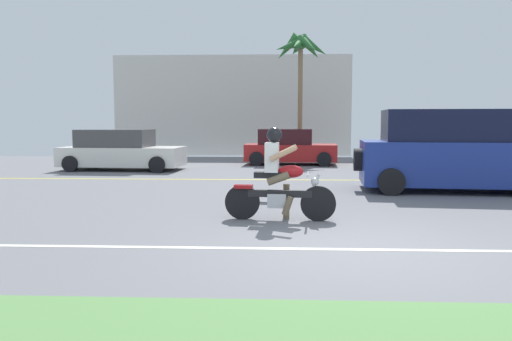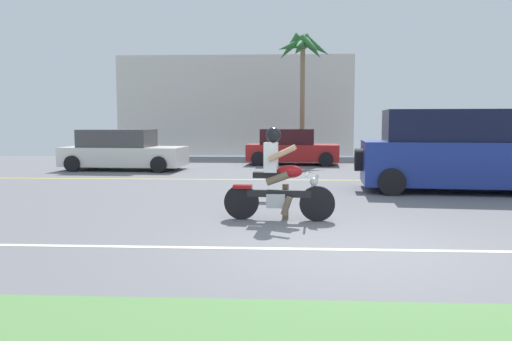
{
  "view_description": "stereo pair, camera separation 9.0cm",
  "coord_description": "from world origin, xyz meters",
  "px_view_note": "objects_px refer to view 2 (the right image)",
  "views": [
    {
      "loc": [
        -1.1,
        -6.84,
        1.73
      ],
      "look_at": [
        -1.6,
        4.01,
        0.68
      ],
      "focal_mm": 35.65,
      "sensor_mm": 36.0,
      "label": 1
    },
    {
      "loc": [
        -1.01,
        -6.83,
        1.73
      ],
      "look_at": [
        -1.6,
        4.01,
        0.68
      ],
      "focal_mm": 35.65,
      "sensor_mm": 36.0,
      "label": 2
    }
  ],
  "objects_px": {
    "parked_car_2": "(435,149)",
    "palm_tree_0": "(303,52)",
    "motorcyclist": "(278,181)",
    "parked_car_1": "(291,148)",
    "suv_nearby": "(453,152)",
    "parked_car_0": "(123,151)"
  },
  "relations": [
    {
      "from": "motorcyclist",
      "to": "palm_tree_0",
      "type": "distance_m",
      "value": 14.29
    },
    {
      "from": "parked_car_2",
      "to": "palm_tree_0",
      "type": "distance_m",
      "value": 7.36
    },
    {
      "from": "parked_car_1",
      "to": "motorcyclist",
      "type": "bearing_deg",
      "value": -92.0
    },
    {
      "from": "motorcyclist",
      "to": "parked_car_1",
      "type": "xyz_separation_m",
      "value": [
        0.41,
        11.7,
        -0.02
      ]
    },
    {
      "from": "parked_car_2",
      "to": "palm_tree_0",
      "type": "xyz_separation_m",
      "value": [
        -4.58,
        4.15,
        3.99
      ]
    },
    {
      "from": "parked_car_1",
      "to": "suv_nearby",
      "type": "bearing_deg",
      "value": -63.56
    },
    {
      "from": "motorcyclist",
      "to": "parked_car_0",
      "type": "height_order",
      "value": "motorcyclist"
    },
    {
      "from": "suv_nearby",
      "to": "parked_car_2",
      "type": "height_order",
      "value": "suv_nearby"
    },
    {
      "from": "parked_car_1",
      "to": "parked_car_2",
      "type": "bearing_deg",
      "value": -23.23
    },
    {
      "from": "parked_car_2",
      "to": "palm_tree_0",
      "type": "bearing_deg",
      "value": 137.77
    },
    {
      "from": "suv_nearby",
      "to": "parked_car_2",
      "type": "xyz_separation_m",
      "value": [
        1.21,
        5.59,
        -0.21
      ]
    },
    {
      "from": "motorcyclist",
      "to": "parked_car_1",
      "type": "relative_size",
      "value": 0.52
    },
    {
      "from": "parked_car_0",
      "to": "palm_tree_0",
      "type": "bearing_deg",
      "value": 34.78
    },
    {
      "from": "suv_nearby",
      "to": "palm_tree_0",
      "type": "relative_size",
      "value": 0.85
    },
    {
      "from": "motorcyclist",
      "to": "parked_car_1",
      "type": "bearing_deg",
      "value": 88.0
    },
    {
      "from": "parked_car_0",
      "to": "parked_car_1",
      "type": "height_order",
      "value": "parked_car_0"
    },
    {
      "from": "parked_car_1",
      "to": "parked_car_2",
      "type": "height_order",
      "value": "parked_car_2"
    },
    {
      "from": "parked_car_0",
      "to": "motorcyclist",
      "type": "bearing_deg",
      "value": -58.01
    },
    {
      "from": "suv_nearby",
      "to": "parked_car_1",
      "type": "bearing_deg",
      "value": 116.44
    },
    {
      "from": "suv_nearby",
      "to": "parked_car_0",
      "type": "xyz_separation_m",
      "value": [
        -9.96,
        5.17,
        -0.29
      ]
    },
    {
      "from": "palm_tree_0",
      "to": "parked_car_1",
      "type": "bearing_deg",
      "value": -104.07
    },
    {
      "from": "suv_nearby",
      "to": "parked_car_0",
      "type": "height_order",
      "value": "suv_nearby"
    }
  ]
}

